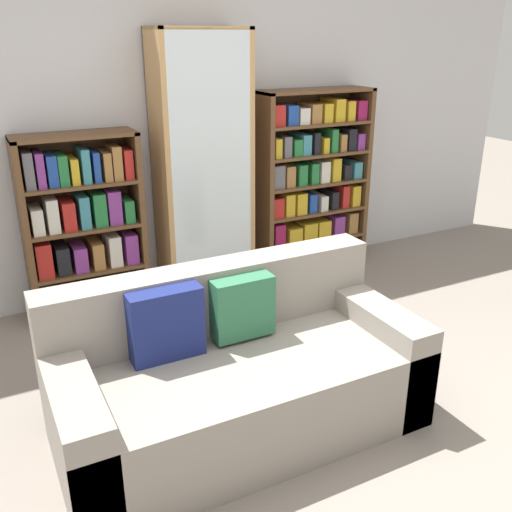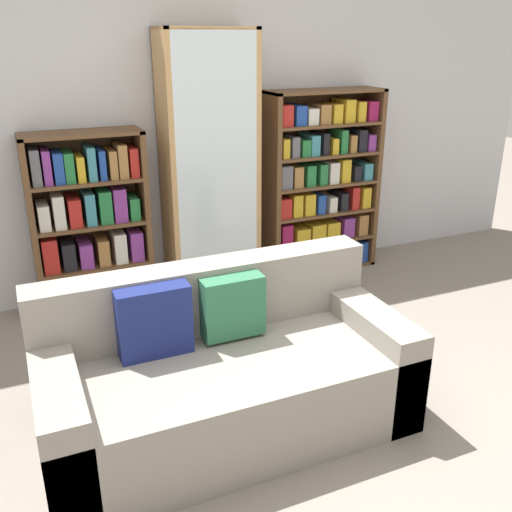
{
  "view_description": "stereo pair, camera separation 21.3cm",
  "coord_description": "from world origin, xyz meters",
  "px_view_note": "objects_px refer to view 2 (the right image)",
  "views": [
    {
      "loc": [
        -1.47,
        -1.86,
        1.93
      ],
      "look_at": [
        0.11,
        1.22,
        0.58
      ],
      "focal_mm": 40.0,
      "sensor_mm": 36.0,
      "label": 1
    },
    {
      "loc": [
        -1.28,
        -1.96,
        1.93
      ],
      "look_at": [
        0.11,
        1.22,
        0.58
      ],
      "focal_mm": 40.0,
      "sensor_mm": 36.0,
      "label": 2
    }
  ],
  "objects_px": {
    "display_cabinet": "(209,168)",
    "bookshelf_right": "(321,185)",
    "bookshelf_left": "(90,225)",
    "wine_bottle": "(303,281)",
    "couch": "(225,376)"
  },
  "relations": [
    {
      "from": "display_cabinet",
      "to": "bookshelf_right",
      "type": "xyz_separation_m",
      "value": [
        0.99,
        0.02,
        -0.23
      ]
    },
    {
      "from": "bookshelf_right",
      "to": "display_cabinet",
      "type": "bearing_deg",
      "value": -179.06
    },
    {
      "from": "display_cabinet",
      "to": "bookshelf_left",
      "type": "bearing_deg",
      "value": 179.0
    },
    {
      "from": "bookshelf_left",
      "to": "wine_bottle",
      "type": "height_order",
      "value": "bookshelf_left"
    },
    {
      "from": "couch",
      "to": "bookshelf_right",
      "type": "xyz_separation_m",
      "value": [
        1.53,
        1.73,
        0.45
      ]
    },
    {
      "from": "wine_bottle",
      "to": "display_cabinet",
      "type": "bearing_deg",
      "value": 139.22
    },
    {
      "from": "bookshelf_right",
      "to": "wine_bottle",
      "type": "bearing_deg",
      "value": -129.61
    },
    {
      "from": "bookshelf_right",
      "to": "wine_bottle",
      "type": "relative_size",
      "value": 4.5
    },
    {
      "from": "couch",
      "to": "wine_bottle",
      "type": "xyz_separation_m",
      "value": [
        1.11,
        1.22,
        -0.16
      ]
    },
    {
      "from": "bookshelf_left",
      "to": "wine_bottle",
      "type": "xyz_separation_m",
      "value": [
        1.49,
        -0.51,
        -0.5
      ]
    },
    {
      "from": "couch",
      "to": "display_cabinet",
      "type": "bearing_deg",
      "value": 72.53
    },
    {
      "from": "display_cabinet",
      "to": "bookshelf_right",
      "type": "relative_size",
      "value": 1.3
    },
    {
      "from": "bookshelf_left",
      "to": "display_cabinet",
      "type": "bearing_deg",
      "value": -1.0
    },
    {
      "from": "wine_bottle",
      "to": "bookshelf_left",
      "type": "bearing_deg",
      "value": 161.13
    },
    {
      "from": "couch",
      "to": "wine_bottle",
      "type": "height_order",
      "value": "couch"
    }
  ]
}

